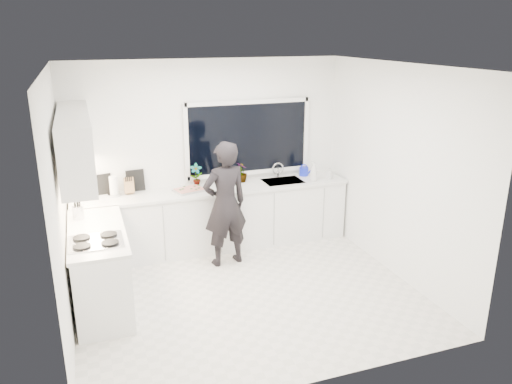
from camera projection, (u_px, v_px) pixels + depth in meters
name	position (u px, v px, depth m)	size (l,w,h in m)	color
floor	(247.00, 294.00, 6.10)	(4.00, 3.50, 0.02)	beige
wall_back	(209.00, 154.00, 7.26)	(4.00, 0.02, 2.70)	white
wall_left	(59.00, 208.00, 5.05)	(0.02, 3.50, 2.70)	white
wall_right	(397.00, 172.00, 6.32)	(0.02, 3.50, 2.70)	white
ceiling	(246.00, 65.00, 5.27)	(4.00, 3.50, 0.02)	white
window	(248.00, 138.00, 7.36)	(1.80, 0.02, 1.00)	black
base_cabinets_back	(216.00, 219.00, 7.27)	(3.92, 0.58, 0.88)	white
base_cabinets_left	(100.00, 269.00, 5.75)	(0.58, 1.60, 0.88)	white
countertop_back	(215.00, 189.00, 7.11)	(3.94, 0.62, 0.04)	silver
countertop_left	(96.00, 232.00, 5.61)	(0.62, 1.60, 0.04)	silver
upper_cabinets	(76.00, 144.00, 5.59)	(0.34, 2.10, 0.70)	white
sink	(283.00, 184.00, 7.47)	(0.58, 0.42, 0.14)	silver
faucet	(278.00, 170.00, 7.60)	(0.03, 0.03, 0.22)	silver
stovetop	(96.00, 241.00, 5.28)	(0.56, 0.48, 0.03)	black
person	(225.00, 204.00, 6.64)	(0.62, 0.41, 1.71)	black
pizza_tray	(189.00, 190.00, 6.97)	(0.40, 0.30, 0.03)	silver
pizza	(189.00, 189.00, 6.96)	(0.37, 0.26, 0.01)	#B41820
watering_can	(304.00, 171.00, 7.71)	(0.14, 0.14, 0.13)	#1625D4
paper_towel_roll	(114.00, 187.00, 6.73)	(0.11, 0.11, 0.26)	silver
knife_block	(129.00, 186.00, 6.84)	(0.13, 0.10, 0.22)	olive
utensil_crock	(78.00, 212.00, 5.92)	(0.13, 0.13, 0.16)	silver
picture_frame_large	(103.00, 184.00, 6.81)	(0.22, 0.02, 0.28)	black
picture_frame_small	(135.00, 180.00, 6.95)	(0.25, 0.02, 0.30)	black
herb_plants	(221.00, 174.00, 7.26)	(0.89, 0.21, 0.34)	#26662D
soap_bottles	(318.00, 172.00, 7.43)	(0.40, 0.15, 0.29)	#D8BF66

